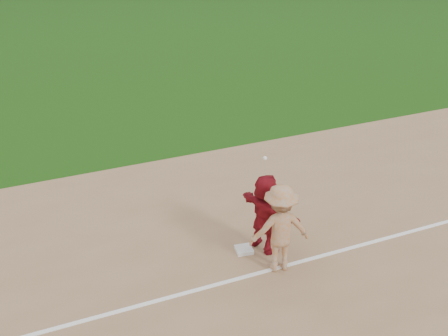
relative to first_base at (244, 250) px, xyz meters
name	(u,v)px	position (x,y,z in m)	size (l,w,h in m)	color
ground	(251,250)	(0.17, -0.01, -0.06)	(160.00, 160.00, 0.00)	#18440D
foul_line	(268,270)	(0.17, -0.81, -0.03)	(60.00, 0.10, 0.01)	white
first_base	(244,250)	(0.00, 0.00, 0.00)	(0.35, 0.35, 0.08)	white
base_runner	(265,213)	(0.45, -0.05, 0.84)	(1.64, 0.52, 1.76)	maroon
first_base_play	(280,228)	(0.40, -0.79, 0.91)	(1.34, 0.93, 2.47)	#979699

